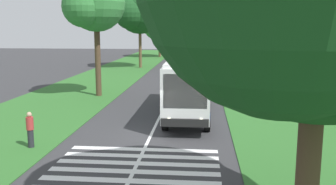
{
  "coord_description": "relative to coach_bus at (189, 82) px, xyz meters",
  "views": [
    {
      "loc": [
        -18.7,
        -2.61,
        5.56
      ],
      "look_at": [
        3.96,
        -0.54,
        1.6
      ],
      "focal_mm": 39.8,
      "sensor_mm": 36.0,
      "label": 1
    }
  ],
  "objects": [
    {
      "name": "ground",
      "position": [
        -4.99,
        1.8,
        -2.15
      ],
      "size": [
        160.0,
        160.0,
        0.0
      ],
      "primitive_type": "plane",
      "color": "#333335"
    },
    {
      "name": "grass_verge_left",
      "position": [
        10.01,
        10.0,
        -2.13
      ],
      "size": [
        120.0,
        8.0,
        0.04
      ],
      "primitive_type": "cube",
      "color": "#2D6628",
      "rests_on": "ground"
    },
    {
      "name": "grass_verge_right",
      "position": [
        10.01,
        -6.4,
        -2.13
      ],
      "size": [
        120.0,
        8.0,
        0.04
      ],
      "primitive_type": "cube",
      "color": "#2D6628",
      "rests_on": "ground"
    },
    {
      "name": "centre_line",
      "position": [
        10.01,
        1.8,
        -2.14
      ],
      "size": [
        110.0,
        0.16,
        0.01
      ],
      "primitive_type": "cube",
      "color": "silver",
      "rests_on": "ground"
    },
    {
      "name": "coach_bus",
      "position": [
        0.0,
        0.0,
        0.0
      ],
      "size": [
        11.16,
        2.62,
        3.73
      ],
      "color": "white",
      "rests_on": "ground"
    },
    {
      "name": "zebra_crossing",
      "position": [
        -10.03,
        1.8,
        -2.14
      ],
      "size": [
        5.85,
        6.8,
        0.01
      ],
      "color": "silver",
      "rests_on": "ground"
    },
    {
      "name": "trailing_car_0",
      "position": [
        20.02,
        0.0,
        -1.48
      ],
      "size": [
        4.3,
        1.78,
        1.43
      ],
      "color": "#145933",
      "rests_on": "ground"
    },
    {
      "name": "trailing_car_1",
      "position": [
        26.78,
        -0.17,
        -1.48
      ],
      "size": [
        4.3,
        1.78,
        1.43
      ],
      "color": "#B7A893",
      "rests_on": "ground"
    },
    {
      "name": "roadside_tree_left_0",
      "position": [
        5.84,
        7.8,
        5.24
      ],
      "size": [
        5.47,
        4.63,
        9.82
      ],
      "color": "#4C3826",
      "rests_on": "grass_verge_left"
    },
    {
      "name": "roadside_tree_left_1",
      "position": [
        47.76,
        7.44,
        4.11
      ],
      "size": [
        8.17,
        6.75,
        9.79
      ],
      "color": "brown",
      "rests_on": "grass_verge_left"
    },
    {
      "name": "roadside_tree_left_2",
      "position": [
        28.05,
        8.02,
        5.68
      ],
      "size": [
        7.87,
        6.59,
        11.26
      ],
      "color": "brown",
      "rests_on": "grass_verge_left"
    },
    {
      "name": "roadside_tree_right_0",
      "position": [
        56.05,
        -3.82,
        5.09
      ],
      "size": [
        5.41,
        4.57,
        9.62
      ],
      "color": "#3D2D1E",
      "rests_on": "grass_verge_right"
    },
    {
      "name": "roadside_tree_right_2",
      "position": [
        36.51,
        -3.28,
        4.52
      ],
      "size": [
        8.34,
        6.95,
        10.26
      ],
      "color": "#3D2D1E",
      "rests_on": "grass_verge_right"
    },
    {
      "name": "utility_pole",
      "position": [
        4.1,
        -3.05,
        1.71
      ],
      "size": [
        0.24,
        1.4,
        7.36
      ],
      "color": "#473828",
      "rests_on": "grass_verge_right"
    },
    {
      "name": "roadside_wall",
      "position": [
        15.01,
        -9.8,
        -1.39
      ],
      "size": [
        70.0,
        0.4,
        1.44
      ],
      "primitive_type": "cube",
      "color": "#B2A893",
      "rests_on": "grass_verge_right"
    },
    {
      "name": "roadside_building",
      "position": [
        17.57,
        -14.73,
        1.23
      ],
      "size": [
        13.33,
        8.4,
        6.66
      ],
      "color": "tan",
      "rests_on": "ground"
    },
    {
      "name": "pedestrian",
      "position": [
        -7.59,
        7.11,
        -1.24
      ],
      "size": [
        0.34,
        0.34,
        1.69
      ],
      "color": "#26262D",
      "rests_on": "grass_verge_left"
    }
  ]
}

